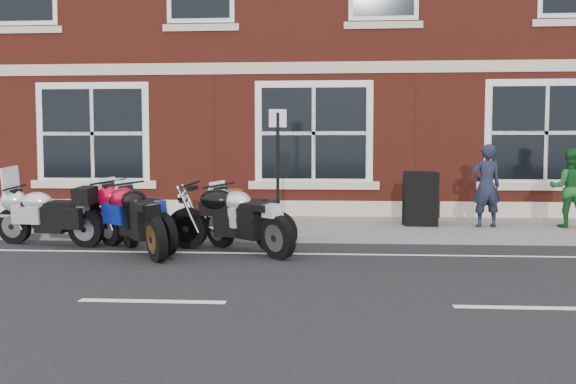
{
  "coord_description": "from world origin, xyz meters",
  "views": [
    {
      "loc": [
        1.95,
        -9.69,
        1.66
      ],
      "look_at": [
        1.14,
        1.6,
        0.87
      ],
      "focal_mm": 40.0,
      "sensor_mm": 36.0,
      "label": 1
    }
  ],
  "objects_px": {
    "a_board_sign": "(420,199)",
    "moto_touring_silver": "(47,213)",
    "moto_sport_red": "(135,214)",
    "pedestrian_right": "(570,188)",
    "pedestrian_left": "(486,186)",
    "moto_sport_black": "(143,217)",
    "moto_naked_black": "(229,215)",
    "barrel_planter": "(230,204)",
    "moto_sport_silver": "(247,217)",
    "parking_sign": "(278,162)"
  },
  "relations": [
    {
      "from": "a_board_sign",
      "to": "moto_touring_silver",
      "type": "bearing_deg",
      "value": -154.46
    },
    {
      "from": "moto_sport_silver",
      "to": "a_board_sign",
      "type": "relative_size",
      "value": 1.52
    },
    {
      "from": "moto_naked_black",
      "to": "pedestrian_left",
      "type": "relative_size",
      "value": 1.36
    },
    {
      "from": "moto_sport_red",
      "to": "pedestrian_left",
      "type": "xyz_separation_m",
      "value": [
        6.12,
        2.52,
        0.34
      ]
    },
    {
      "from": "moto_sport_black",
      "to": "barrel_planter",
      "type": "distance_m",
      "value": 3.89
    },
    {
      "from": "moto_touring_silver",
      "to": "parking_sign",
      "type": "bearing_deg",
      "value": -67.53
    },
    {
      "from": "moto_sport_silver",
      "to": "parking_sign",
      "type": "distance_m",
      "value": 1.57
    },
    {
      "from": "moto_sport_black",
      "to": "moto_sport_silver",
      "type": "relative_size",
      "value": 1.18
    },
    {
      "from": "moto_naked_black",
      "to": "parking_sign",
      "type": "height_order",
      "value": "parking_sign"
    },
    {
      "from": "moto_sport_red",
      "to": "pedestrian_right",
      "type": "distance_m",
      "value": 8.14
    },
    {
      "from": "moto_sport_red",
      "to": "moto_naked_black",
      "type": "height_order",
      "value": "moto_sport_red"
    },
    {
      "from": "moto_touring_silver",
      "to": "a_board_sign",
      "type": "relative_size",
      "value": 1.86
    },
    {
      "from": "barrel_planter",
      "to": "moto_sport_silver",
      "type": "bearing_deg",
      "value": -76.61
    },
    {
      "from": "moto_sport_red",
      "to": "barrel_planter",
      "type": "height_order",
      "value": "moto_sport_red"
    },
    {
      "from": "moto_naked_black",
      "to": "pedestrian_left",
      "type": "distance_m",
      "value": 5.22
    },
    {
      "from": "moto_sport_red",
      "to": "moto_sport_silver",
      "type": "bearing_deg",
      "value": -50.26
    },
    {
      "from": "moto_sport_black",
      "to": "parking_sign",
      "type": "distance_m",
      "value": 2.61
    },
    {
      "from": "moto_touring_silver",
      "to": "pedestrian_right",
      "type": "xyz_separation_m",
      "value": [
        9.37,
        2.14,
        0.34
      ]
    },
    {
      "from": "a_board_sign",
      "to": "barrel_planter",
      "type": "distance_m",
      "value": 4.03
    },
    {
      "from": "pedestrian_left",
      "to": "moto_naked_black",
      "type": "bearing_deg",
      "value": 17.78
    },
    {
      "from": "moto_naked_black",
      "to": "pedestrian_left",
      "type": "height_order",
      "value": "pedestrian_left"
    },
    {
      "from": "moto_touring_silver",
      "to": "moto_sport_silver",
      "type": "relative_size",
      "value": 1.23
    },
    {
      "from": "parking_sign",
      "to": "pedestrian_right",
      "type": "bearing_deg",
      "value": -2.14
    },
    {
      "from": "pedestrian_left",
      "to": "a_board_sign",
      "type": "relative_size",
      "value": 1.48
    },
    {
      "from": "moto_naked_black",
      "to": "moto_sport_black",
      "type": "bearing_deg",
      "value": 121.09
    },
    {
      "from": "barrel_planter",
      "to": "parking_sign",
      "type": "height_order",
      "value": "parking_sign"
    },
    {
      "from": "moto_sport_red",
      "to": "parking_sign",
      "type": "distance_m",
      "value": 2.64
    },
    {
      "from": "pedestrian_right",
      "to": "a_board_sign",
      "type": "xyz_separation_m",
      "value": [
        -2.84,
        -0.05,
        -0.22
      ]
    },
    {
      "from": "pedestrian_right",
      "to": "parking_sign",
      "type": "bearing_deg",
      "value": 30.79
    },
    {
      "from": "moto_sport_red",
      "to": "moto_naked_black",
      "type": "distance_m",
      "value": 1.51
    },
    {
      "from": "moto_naked_black",
      "to": "barrel_planter",
      "type": "bearing_deg",
      "value": 23.98
    },
    {
      "from": "pedestrian_left",
      "to": "parking_sign",
      "type": "relative_size",
      "value": 0.73
    },
    {
      "from": "moto_sport_silver",
      "to": "pedestrian_right",
      "type": "bearing_deg",
      "value": -20.06
    },
    {
      "from": "moto_sport_silver",
      "to": "pedestrian_left",
      "type": "distance_m",
      "value": 5.03
    },
    {
      "from": "moto_touring_silver",
      "to": "pedestrian_left",
      "type": "xyz_separation_m",
      "value": [
        7.78,
        2.07,
        0.38
      ]
    },
    {
      "from": "moto_naked_black",
      "to": "a_board_sign",
      "type": "height_order",
      "value": "a_board_sign"
    },
    {
      "from": "moto_sport_black",
      "to": "pedestrian_right",
      "type": "xyz_separation_m",
      "value": [
        7.5,
        2.88,
        0.31
      ]
    },
    {
      "from": "moto_sport_red",
      "to": "moto_sport_black",
      "type": "relative_size",
      "value": 0.91
    },
    {
      "from": "moto_sport_red",
      "to": "moto_sport_black",
      "type": "distance_m",
      "value": 0.36
    },
    {
      "from": "barrel_planter",
      "to": "moto_sport_red",
      "type": "bearing_deg",
      "value": -105.42
    },
    {
      "from": "pedestrian_left",
      "to": "parking_sign",
      "type": "distance_m",
      "value": 4.16
    },
    {
      "from": "pedestrian_right",
      "to": "barrel_planter",
      "type": "xyz_separation_m",
      "value": [
        -6.74,
        0.93,
        -0.44
      ]
    },
    {
      "from": "moto_sport_red",
      "to": "pedestrian_left",
      "type": "bearing_deg",
      "value": -25.45
    },
    {
      "from": "moto_touring_silver",
      "to": "pedestrian_left",
      "type": "relative_size",
      "value": 1.26
    },
    {
      "from": "pedestrian_left",
      "to": "a_board_sign",
      "type": "xyz_separation_m",
      "value": [
        -1.25,
        0.02,
        -0.26
      ]
    },
    {
      "from": "pedestrian_left",
      "to": "pedestrian_right",
      "type": "height_order",
      "value": "pedestrian_left"
    },
    {
      "from": "barrel_planter",
      "to": "parking_sign",
      "type": "relative_size",
      "value": 0.29
    },
    {
      "from": "parking_sign",
      "to": "a_board_sign",
      "type": "bearing_deg",
      "value": 10.33
    },
    {
      "from": "moto_sport_black",
      "to": "moto_naked_black",
      "type": "relative_size",
      "value": 0.9
    },
    {
      "from": "moto_sport_black",
      "to": "pedestrian_left",
      "type": "distance_m",
      "value": 6.55
    }
  ]
}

